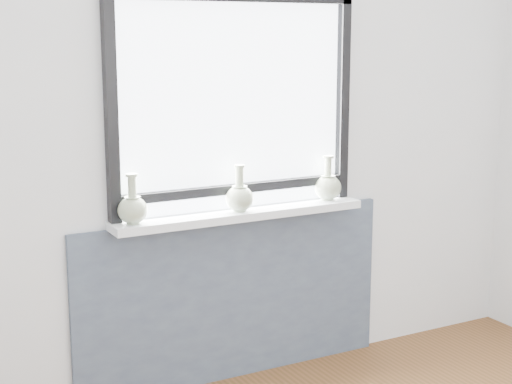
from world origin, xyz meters
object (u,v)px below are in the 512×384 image
vase_a (133,208)px  windowsill (241,214)px  vase_c (328,186)px  vase_b (240,196)px

vase_a → windowsill: bearing=1.4°
windowsill → vase_c: 0.53m
windowsill → vase_b: bearing=-129.3°
windowsill → vase_b: vase_b is taller
vase_a → vase_b: vase_a is taller
vase_b → vase_a: bearing=179.7°
vase_a → vase_c: size_ratio=0.99×
vase_b → vase_c: vase_c is taller
vase_a → vase_b: (0.55, -0.00, -0.00)m
vase_a → vase_c: vase_c is taller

